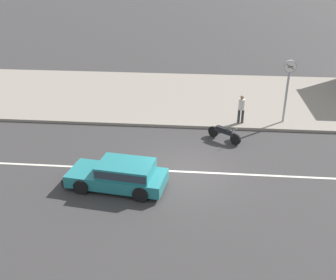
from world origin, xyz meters
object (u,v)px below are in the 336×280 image
(hatchback_teal_1, at_px, (120,174))
(street_clock, at_px, (289,77))
(motorcycle_0, at_px, (225,133))
(pedestrian_by_shop, at_px, (241,107))

(hatchback_teal_1, xyz_separation_m, street_clock, (7.46, 7.13, 2.05))
(hatchback_teal_1, height_order, street_clock, street_clock)
(motorcycle_0, relative_size, pedestrian_by_shop, 1.01)
(hatchback_teal_1, height_order, motorcycle_0, hatchback_teal_1)
(motorcycle_0, bearing_deg, street_clock, 36.92)
(hatchback_teal_1, distance_m, motorcycle_0, 6.32)
(pedestrian_by_shop, bearing_deg, motorcycle_0, -114.49)
(hatchback_teal_1, relative_size, pedestrian_by_shop, 2.65)
(motorcycle_0, height_order, pedestrian_by_shop, pedestrian_by_shop)
(pedestrian_by_shop, bearing_deg, street_clock, 9.87)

